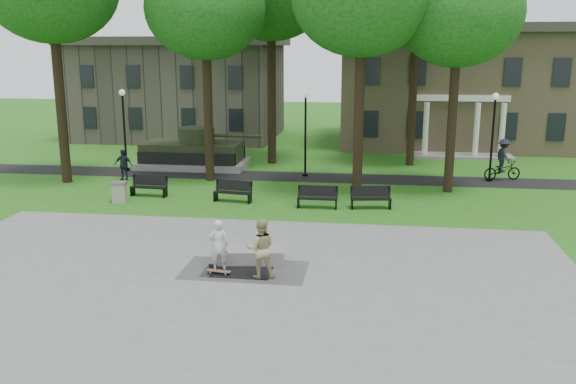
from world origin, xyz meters
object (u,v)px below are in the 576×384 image
concrete_block (251,255)px  friend_watching (261,248)px  skateboarder (218,245)px  trash_bin (120,192)px  park_bench_0 (149,185)px  cyclist (503,163)px

concrete_block → friend_watching: size_ratio=1.16×
skateboarder → friend_watching: friend_watching is taller
skateboarder → concrete_block: bearing=-149.4°
skateboarder → trash_bin: size_ratio=1.76×
concrete_block → park_bench_0: bearing=128.4°
trash_bin → skateboarder: bearing=-50.1°
concrete_block → skateboarder: 1.44m
skateboarder → trash_bin: (-6.81, 8.15, -0.38)m
concrete_block → skateboarder: size_ratio=1.30×
park_bench_0 → trash_bin: park_bench_0 is taller
skateboarder → cyclist: cyclist is taller
cyclist → park_bench_0: bearing=92.2°
cyclist → trash_bin: size_ratio=2.36×
concrete_block → cyclist: cyclist is taller
cyclist → trash_bin: (-18.64, -7.47, -0.44)m
concrete_block → friend_watching: bearing=-67.0°
concrete_block → park_bench_0: park_bench_0 is taller
concrete_block → trash_bin: size_ratio=2.29×
concrete_block → park_bench_0: 10.85m
park_bench_0 → trash_bin: 1.63m
skateboarder → park_bench_0: bearing=-76.1°
concrete_block → cyclist: (10.97, 14.64, 0.68)m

